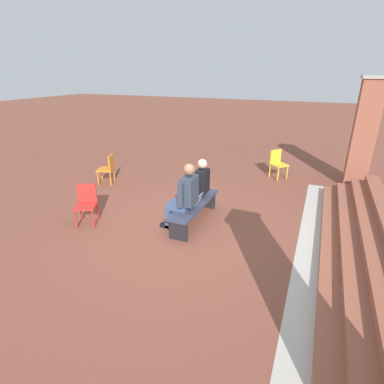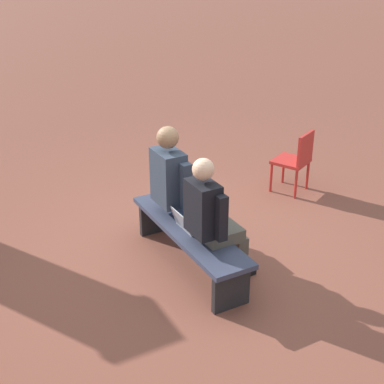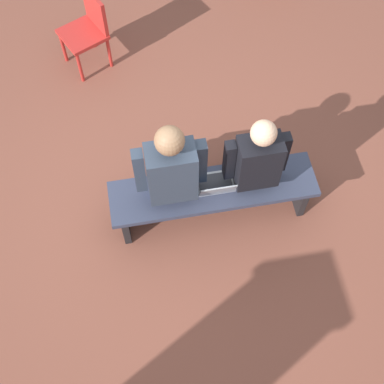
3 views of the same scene
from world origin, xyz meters
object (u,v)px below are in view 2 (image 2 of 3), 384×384
Objects in this scene: person_adult at (178,186)px; laptop at (189,224)px; plastic_chair_mid_courtyard at (296,158)px; bench at (189,236)px; person_student at (212,217)px.

laptop is (-0.38, 0.08, -0.24)m from person_adult.
bench is at bearing 113.35° from plastic_chair_mid_courtyard.
person_adult is at bearing 105.12° from plastic_chair_mid_courtyard.
person_student is (-0.35, -0.07, 0.35)m from bench.
person_student is at bearing 121.63° from plastic_chair_mid_courtyard.
plastic_chair_mid_courtyard reaches higher than bench.
bench is 2.14× the size of plastic_chair_mid_courtyard.
plastic_chair_mid_courtyard is at bearing -58.37° from person_student.
person_adult is at bearing -0.44° from person_student.
bench is 0.53m from person_adult.
person_adult is at bearing -12.43° from laptop.
plastic_chair_mid_courtyard is (1.25, -2.03, -0.23)m from person_student.
bench is 0.15m from laptop.
bench is at bearing -29.54° from laptop.
laptop is at bearing 13.55° from person_student.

